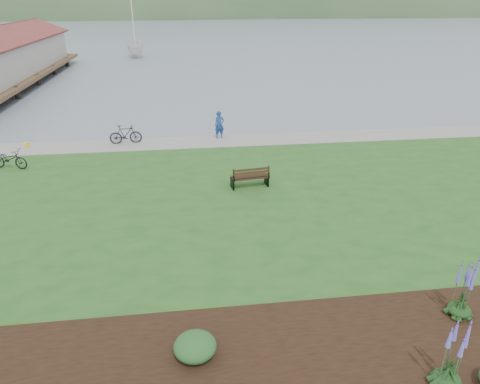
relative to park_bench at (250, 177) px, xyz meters
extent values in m
plane|color=slate|center=(-0.46, -0.28, -0.91)|extent=(600.00, 600.00, 0.00)
cube|color=#224F1C|center=(-0.46, -2.28, -0.71)|extent=(34.00, 20.00, 0.40)
cube|color=gray|center=(-0.46, 6.62, -0.49)|extent=(34.00, 2.20, 0.03)
cube|color=black|center=(2.54, -10.08, -0.49)|extent=(24.00, 4.40, 0.04)
cube|color=black|center=(-0.01, 0.11, -0.05)|extent=(1.69, 0.77, 0.05)
cube|color=black|center=(0.02, -0.20, 0.26)|extent=(1.63, 0.36, 0.51)
cube|color=black|center=(-0.80, 0.01, -0.28)|extent=(0.13, 0.56, 0.45)
cube|color=black|center=(0.77, 0.21, -0.28)|extent=(0.13, 0.56, 0.45)
imported|color=navy|center=(-0.75, 7.22, 0.45)|extent=(0.80, 0.65, 1.91)
imported|color=black|center=(-11.38, 3.75, -0.01)|extent=(1.17, 1.99, 0.98)
imported|color=black|center=(-6.16, 6.92, 0.04)|extent=(0.64, 1.83, 1.09)
imported|color=silver|center=(-9.21, 46.78, -0.91)|extent=(11.21, 11.33, 24.18)
cube|color=yellow|center=(-11.61, 6.92, -0.36)|extent=(0.25, 0.31, 0.28)
ellipsoid|color=#133312|center=(2.70, -11.04, -0.31)|extent=(0.62, 0.62, 0.31)
cone|color=#554EB5|center=(2.70, -11.04, 0.64)|extent=(0.36, 0.36, 1.59)
ellipsoid|color=#133312|center=(4.30, -8.97, -0.31)|extent=(0.62, 0.62, 0.31)
cone|color=#554EB5|center=(4.30, -8.97, 0.68)|extent=(0.40, 0.40, 1.67)
ellipsoid|color=#1E4C21|center=(-2.74, -9.49, -0.21)|extent=(1.02, 1.02, 0.51)
camera|label=1|loc=(-2.64, -17.15, 7.37)|focal=32.00mm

